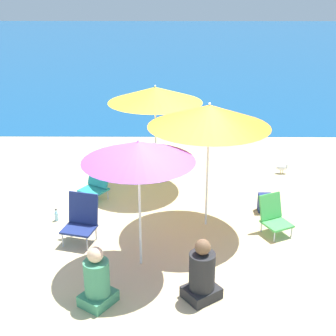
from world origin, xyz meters
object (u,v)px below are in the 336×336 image
Objects in this scene: beach_chair_navy at (81,218)px; person_seated_near at (97,281)px; beach_umbrella_orange at (209,116)px; beach_chair_teal at (97,180)px; water_bottle at (57,216)px; backpack_navy at (265,203)px; seagull at (282,167)px; beach_umbrella_yellow at (155,95)px; beach_umbrella_purple at (138,151)px; person_seated_far at (202,275)px; beach_chair_green at (274,215)px.

beach_chair_navy is 1.74m from person_seated_near.
beach_umbrella_orange is 2.74× the size of beach_chair_teal.
beach_umbrella_orange is 2.69m from beach_chair_navy.
person_seated_near is (-1.59, -2.22, -1.65)m from beach_umbrella_orange.
water_bottle is (-0.61, -0.94, -0.30)m from beach_chair_teal.
backpack_navy is 1.27× the size of seagull.
beach_umbrella_yellow reaches higher than beach_umbrella_purple.
beach_umbrella_yellow is 4.28m from person_seated_far.
person_seated_near is (0.50, -1.66, -0.06)m from beach_chair_navy.
beach_chair_green is at bearing -90.35° from backpack_navy.
seagull is (1.88, 2.39, -1.86)m from beach_umbrella_orange.
beach_chair_navy is at bearing -48.53° from water_bottle.
beach_umbrella_purple reaches higher than person_seated_near.
beach_chair_green is at bearing 24.26° from beach_umbrella_purple.
seagull is (3.96, 1.33, -0.25)m from beach_chair_teal.
beach_umbrella_yellow is 2.05m from beach_chair_teal.
beach_chair_green is 0.78m from backpack_navy.
beach_chair_teal reaches higher than beach_chair_green.
beach_chair_navy is 1.23× the size of beach_chair_green.
seagull is at bearing 119.59° from person_seated_far.
beach_chair_teal is at bearing 57.09° from water_bottle.
beach_umbrella_yellow is 3.09m from beach_umbrella_purple.
person_seated_near is at bearing -170.53° from beach_chair_green.
person_seated_near is 0.96× the size of person_seated_far.
person_seated_far is (1.88, -3.14, -0.03)m from beach_chair_teal.
beach_umbrella_yellow is 2.62× the size of beach_chair_navy.
beach_chair_green is at bearing 70.26° from person_seated_near.
water_bottle is (-1.10, 2.33, -0.26)m from person_seated_near.
beach_umbrella_yellow reaches higher than beach_chair_navy.
water_bottle is 5.11m from seagull.
backpack_navy reaches higher than seagull.
beach_umbrella_purple is (-1.08, -1.25, -0.17)m from beach_umbrella_orange.
person_seated_far is at bearing -115.00° from seagull.
beach_umbrella_purple is at bearing -141.48° from backpack_navy.
beach_chair_green is 2.44× the size of seagull.
seagull is at bearing 26.41° from water_bottle.
beach_chair_navy is at bearing -161.69° from backpack_navy.
person_seated_far is 3.33m from water_bottle.
beach_umbrella_yellow is 7.87× the size of seagull.
beach_chair_navy is (-2.10, -0.56, -1.59)m from beach_umbrella_orange.
beach_umbrella_yellow is at bearing 155.36° from person_seated_far.
beach_umbrella_yellow is 4.39m from person_seated_near.
backpack_navy reaches higher than water_bottle.
seagull is (2.96, 3.64, -1.69)m from beach_umbrella_purple.
backpack_navy is (2.09, -1.32, -1.75)m from beach_umbrella_yellow.
person_seated_near is at bearing -125.71° from beach_umbrella_orange.
person_seated_far is (0.74, -3.91, -1.55)m from beach_umbrella_yellow.
beach_chair_navy reaches higher than water_bottle.
beach_umbrella_purple is 2.23× the size of person_seated_far.
beach_umbrella_purple is 2.86m from beach_chair_green.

